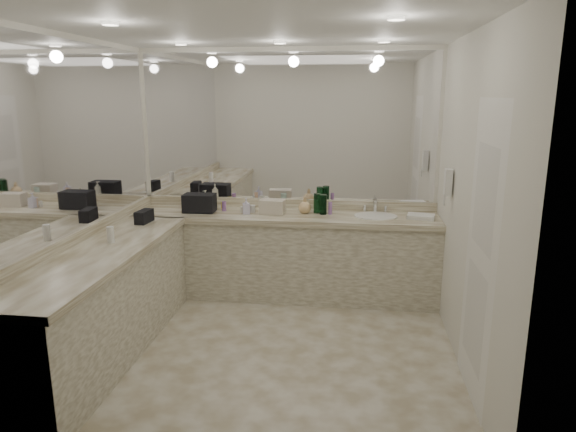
# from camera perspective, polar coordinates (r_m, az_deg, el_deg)

# --- Properties ---
(floor) EXTENTS (3.20, 3.20, 0.00)m
(floor) POSITION_cam_1_polar(r_m,az_deg,el_deg) (4.57, -2.54, -14.28)
(floor) COLOR beige
(floor) RESTS_ON ground
(ceiling) EXTENTS (3.20, 3.20, 0.00)m
(ceiling) POSITION_cam_1_polar(r_m,az_deg,el_deg) (4.08, -2.94, 20.12)
(ceiling) COLOR white
(ceiling) RESTS_ON floor
(wall_back) EXTENTS (3.20, 0.02, 2.60)m
(wall_back) POSITION_cam_1_polar(r_m,az_deg,el_deg) (5.59, -0.04, 4.95)
(wall_back) COLOR silver
(wall_back) RESTS_ON floor
(wall_left) EXTENTS (0.02, 3.00, 2.60)m
(wall_left) POSITION_cam_1_polar(r_m,az_deg,el_deg) (4.68, -22.41, 2.27)
(wall_left) COLOR silver
(wall_left) RESTS_ON floor
(wall_right) EXTENTS (0.02, 3.00, 2.60)m
(wall_right) POSITION_cam_1_polar(r_m,az_deg,el_deg) (4.16, 19.51, 1.23)
(wall_right) COLOR silver
(wall_right) RESTS_ON floor
(vanity_back_base) EXTENTS (3.20, 0.60, 0.84)m
(vanity_back_base) POSITION_cam_1_polar(r_m,az_deg,el_deg) (5.50, -0.44, -4.62)
(vanity_back_base) COLOR beige
(vanity_back_base) RESTS_ON floor
(vanity_back_top) EXTENTS (3.20, 0.64, 0.06)m
(vanity_back_top) POSITION_cam_1_polar(r_m,az_deg,el_deg) (5.37, -0.46, -0.08)
(vanity_back_top) COLOR beige
(vanity_back_top) RESTS_ON vanity_back_base
(vanity_left_base) EXTENTS (0.60, 2.40, 0.84)m
(vanity_left_base) POSITION_cam_1_polar(r_m,az_deg,el_deg) (4.53, -19.94, -9.51)
(vanity_left_base) COLOR beige
(vanity_left_base) RESTS_ON floor
(vanity_left_top) EXTENTS (0.64, 2.42, 0.06)m
(vanity_left_top) POSITION_cam_1_polar(r_m,az_deg,el_deg) (4.38, -20.29, -4.08)
(vanity_left_top) COLOR beige
(vanity_left_top) RESTS_ON vanity_left_base
(backsplash_back) EXTENTS (3.20, 0.04, 0.10)m
(backsplash_back) POSITION_cam_1_polar(r_m,az_deg,el_deg) (5.63, -0.06, 1.39)
(backsplash_back) COLOR beige
(backsplash_back) RESTS_ON vanity_back_top
(backsplash_left) EXTENTS (0.04, 3.00, 0.10)m
(backsplash_left) POSITION_cam_1_polar(r_m,az_deg,el_deg) (4.74, -21.83, -1.88)
(backsplash_left) COLOR beige
(backsplash_left) RESTS_ON vanity_left_top
(mirror_back) EXTENTS (3.12, 0.01, 1.55)m
(mirror_back) POSITION_cam_1_polar(r_m,az_deg,el_deg) (5.53, -0.05, 9.80)
(mirror_back) COLOR white
(mirror_back) RESTS_ON wall_back
(mirror_left) EXTENTS (0.01, 2.92, 1.55)m
(mirror_left) POSITION_cam_1_polar(r_m,az_deg,el_deg) (4.61, -22.81, 8.06)
(mirror_left) COLOR white
(mirror_left) RESTS_ON wall_left
(sink) EXTENTS (0.44, 0.44, 0.03)m
(sink) POSITION_cam_1_polar(r_m,az_deg,el_deg) (5.33, 9.72, -0.10)
(sink) COLOR white
(sink) RESTS_ON vanity_back_top
(faucet) EXTENTS (0.24, 0.16, 0.14)m
(faucet) POSITION_cam_1_polar(r_m,az_deg,el_deg) (5.52, 9.67, 1.16)
(faucet) COLOR silver
(faucet) RESTS_ON vanity_back_top
(wall_phone) EXTENTS (0.06, 0.10, 0.24)m
(wall_phone) POSITION_cam_1_polar(r_m,az_deg,el_deg) (4.82, 17.36, 3.57)
(wall_phone) COLOR white
(wall_phone) RESTS_ON wall_right
(door) EXTENTS (0.02, 0.82, 2.10)m
(door) POSITION_cam_1_polar(r_m,az_deg,el_deg) (3.75, 20.56, -4.10)
(door) COLOR white
(door) RESTS_ON wall_right
(black_toiletry_bag) EXTENTS (0.33, 0.21, 0.19)m
(black_toiletry_bag) POSITION_cam_1_polar(r_m,az_deg,el_deg) (5.51, -9.81, 1.39)
(black_toiletry_bag) COLOR black
(black_toiletry_bag) RESTS_ON vanity_back_top
(black_bag_spill) EXTENTS (0.12, 0.23, 0.12)m
(black_bag_spill) POSITION_cam_1_polar(r_m,az_deg,el_deg) (5.18, -15.69, -0.05)
(black_bag_spill) COLOR black
(black_bag_spill) RESTS_ON vanity_left_top
(cream_cosmetic_case) EXTENTS (0.27, 0.17, 0.15)m
(cream_cosmetic_case) POSITION_cam_1_polar(r_m,az_deg,el_deg) (5.36, -1.77, 1.03)
(cream_cosmetic_case) COLOR beige
(cream_cosmetic_case) RESTS_ON vanity_back_top
(hand_towel) EXTENTS (0.30, 0.23, 0.04)m
(hand_towel) POSITION_cam_1_polar(r_m,az_deg,el_deg) (5.33, 14.54, -0.05)
(hand_towel) COLOR white
(hand_towel) RESTS_ON vanity_back_top
(lotion_left) EXTENTS (0.06, 0.06, 0.14)m
(lotion_left) POSITION_cam_1_polar(r_m,az_deg,el_deg) (4.56, -19.12, -1.99)
(lotion_left) COLOR white
(lotion_left) RESTS_ON vanity_left_top
(soap_bottle_a) EXTENTS (0.11, 0.11, 0.21)m
(soap_bottle_a) POSITION_cam_1_polar(r_m,az_deg,el_deg) (5.62, -9.14, 1.78)
(soap_bottle_a) COLOR silver
(soap_bottle_a) RESTS_ON vanity_back_top
(soap_bottle_b) EXTENTS (0.09, 0.09, 0.17)m
(soap_bottle_b) POSITION_cam_1_polar(r_m,az_deg,el_deg) (5.36, -4.66, 1.11)
(soap_bottle_b) COLOR silver
(soap_bottle_b) RESTS_ON vanity_back_top
(soap_bottle_c) EXTENTS (0.14, 0.14, 0.17)m
(soap_bottle_c) POSITION_cam_1_polar(r_m,az_deg,el_deg) (5.38, 1.87, 1.22)
(soap_bottle_c) COLOR #D9B37B
(soap_bottle_c) RESTS_ON vanity_back_top
(green_bottle_0) EXTENTS (0.07, 0.07, 0.21)m
(green_bottle_0) POSITION_cam_1_polar(r_m,az_deg,el_deg) (5.40, 3.23, 1.42)
(green_bottle_0) COLOR #144B25
(green_bottle_0) RESTS_ON vanity_back_top
(green_bottle_1) EXTENTS (0.06, 0.06, 0.19)m
(green_bottle_1) POSITION_cam_1_polar(r_m,az_deg,el_deg) (5.38, 3.87, 1.26)
(green_bottle_1) COLOR #144B25
(green_bottle_1) RESTS_ON vanity_back_top
(green_bottle_2) EXTENTS (0.07, 0.07, 0.21)m
(green_bottle_2) POSITION_cam_1_polar(r_m,az_deg,el_deg) (5.34, 3.93, 1.29)
(green_bottle_2) COLOR #144B25
(green_bottle_2) RESTS_ON vanity_back_top
(amenity_bottle_0) EXTENTS (0.04, 0.04, 0.13)m
(amenity_bottle_0) POSITION_cam_1_polar(r_m,az_deg,el_deg) (5.35, 4.71, 0.88)
(amenity_bottle_0) COLOR #9966B2
(amenity_bottle_0) RESTS_ON vanity_back_top
(amenity_bottle_1) EXTENTS (0.05, 0.05, 0.10)m
(amenity_bottle_1) POSITION_cam_1_polar(r_m,az_deg,el_deg) (5.54, -7.12, 1.10)
(amenity_bottle_1) COLOR #9966B2
(amenity_bottle_1) RESTS_ON vanity_back_top
(amenity_bottle_2) EXTENTS (0.04, 0.04, 0.06)m
(amenity_bottle_2) POSITION_cam_1_polar(r_m,az_deg,el_deg) (5.44, -5.10, 0.70)
(amenity_bottle_2) COLOR white
(amenity_bottle_2) RESTS_ON vanity_back_top
(amenity_bottle_3) EXTENTS (0.05, 0.05, 0.11)m
(amenity_bottle_3) POSITION_cam_1_polar(r_m,az_deg,el_deg) (5.39, -4.80, 0.85)
(amenity_bottle_3) COLOR #E0B28C
(amenity_bottle_3) RESTS_ON vanity_back_top
(amenity_bottle_4) EXTENTS (0.06, 0.06, 0.12)m
(amenity_bottle_4) POSITION_cam_1_polar(r_m,az_deg,el_deg) (5.44, -1.10, 1.07)
(amenity_bottle_4) COLOR silver
(amenity_bottle_4) RESTS_ON vanity_back_top
(amenity_bottle_5) EXTENTS (0.06, 0.06, 0.08)m
(amenity_bottle_5) POSITION_cam_1_polar(r_m,az_deg,el_deg) (5.64, -7.16, 1.17)
(amenity_bottle_5) COLOR #F2D84C
(amenity_bottle_5) RESTS_ON vanity_back_top
(amenity_bottle_6) EXTENTS (0.06, 0.06, 0.08)m
(amenity_bottle_6) POSITION_cam_1_polar(r_m,az_deg,el_deg) (5.45, -3.94, 0.82)
(amenity_bottle_6) COLOR white
(amenity_bottle_6) RESTS_ON vanity_back_top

